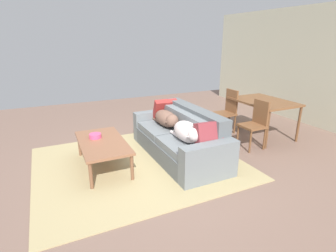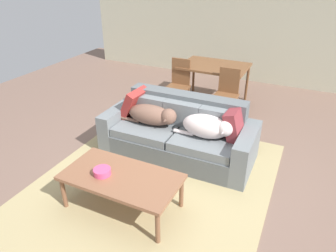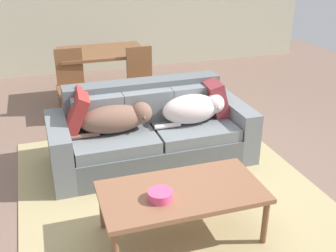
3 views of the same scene
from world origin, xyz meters
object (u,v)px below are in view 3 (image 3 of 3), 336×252
(dog_on_left_cushion, at_px, (117,118))
(throw_pillow_by_left_arm, at_px, (76,113))
(throw_pillow_by_right_arm, at_px, (215,98))
(bowl_on_coffee_table, at_px, (160,195))
(dining_chair_near_left, at_px, (72,82))
(dog_on_right_cushion, at_px, (194,109))
(dining_chair_near_right, at_px, (142,77))
(couch, at_px, (151,133))
(dining_table, at_px, (102,56))
(coffee_table, at_px, (182,195))

(dog_on_left_cushion, relative_size, throw_pillow_by_left_arm, 1.97)
(throw_pillow_by_right_arm, bearing_deg, bowl_on_coffee_table, -126.32)
(dog_on_left_cushion, distance_m, dining_chair_near_left, 1.62)
(dog_on_right_cushion, distance_m, dining_chair_near_right, 1.55)
(couch, distance_m, dog_on_left_cushion, 0.46)
(dining_table, height_order, dining_chair_near_right, dining_chair_near_right)
(throw_pillow_by_right_arm, height_order, dining_table, throw_pillow_by_right_arm)
(bowl_on_coffee_table, bearing_deg, dining_chair_near_left, 97.32)
(couch, relative_size, dog_on_left_cushion, 2.47)
(throw_pillow_by_right_arm, height_order, dining_chair_near_right, dining_chair_near_right)
(throw_pillow_by_right_arm, bearing_deg, throw_pillow_by_left_arm, -179.20)
(dining_chair_near_left, bearing_deg, couch, -67.44)
(dog_on_left_cushion, xyz_separation_m, dining_chair_near_left, (-0.31, 1.58, -0.08))
(dining_table, xyz_separation_m, dining_chair_near_left, (-0.51, -0.52, -0.19))
(throw_pillow_by_right_arm, relative_size, dining_table, 0.32)
(throw_pillow_by_left_arm, xyz_separation_m, dining_table, (0.60, 1.96, 0.05))
(dog_on_left_cushion, relative_size, dining_chair_near_left, 0.93)
(dog_on_right_cushion, height_order, coffee_table, dog_on_right_cushion)
(throw_pillow_by_left_arm, height_order, dining_chair_near_right, dining_chair_near_right)
(bowl_on_coffee_table, bearing_deg, dog_on_left_cushion, 92.75)
(throw_pillow_by_left_arm, xyz_separation_m, throw_pillow_by_right_arm, (1.54, 0.02, -0.02))
(bowl_on_coffee_table, relative_size, dining_chair_near_right, 0.21)
(throw_pillow_by_left_arm, height_order, dining_table, throw_pillow_by_left_arm)
(dog_on_left_cushion, distance_m, dog_on_right_cushion, 0.82)
(bowl_on_coffee_table, distance_m, dining_chair_near_right, 2.87)
(dining_chair_near_left, xyz_separation_m, dining_chair_near_right, (0.95, -0.07, -0.00))
(bowl_on_coffee_table, bearing_deg, throw_pillow_by_right_arm, 53.68)
(dog_on_left_cushion, distance_m, throw_pillow_by_left_arm, 0.43)
(couch, height_order, throw_pillow_by_right_arm, couch)
(dining_chair_near_right, bearing_deg, dog_on_left_cushion, -114.10)
(dog_on_left_cushion, xyz_separation_m, dining_table, (0.20, 2.10, 0.11))
(dining_table, relative_size, dining_chair_near_right, 1.38)
(throw_pillow_by_left_arm, relative_size, dining_chair_near_left, 0.47)
(dog_on_right_cushion, xyz_separation_m, dining_chair_near_left, (-1.13, 1.60, -0.09))
(couch, height_order, dining_chair_near_right, dining_chair_near_right)
(couch, height_order, dog_on_left_cushion, couch)
(dining_table, bearing_deg, dining_chair_near_left, -134.58)
(dining_chair_near_left, bearing_deg, throw_pillow_by_right_arm, -46.48)
(coffee_table, bearing_deg, couch, 85.31)
(dog_on_right_cushion, relative_size, dining_table, 0.64)
(dining_chair_near_left, bearing_deg, throw_pillow_by_left_arm, -95.59)
(dog_on_left_cushion, bearing_deg, throw_pillow_by_right_arm, 7.24)
(dog_on_right_cushion, xyz_separation_m, dining_table, (-0.62, 2.12, 0.09))
(dining_chair_near_left, bearing_deg, dining_chair_near_right, -6.21)
(couch, distance_m, bowl_on_coffee_table, 1.44)
(bowl_on_coffee_table, bearing_deg, dog_on_right_cushion, 59.37)
(dining_table, height_order, dining_chair_near_left, dining_chair_near_left)
(couch, relative_size, bowl_on_coffee_table, 11.17)
(dog_on_left_cushion, height_order, dining_chair_near_right, dining_chair_near_right)
(bowl_on_coffee_table, distance_m, dining_table, 3.41)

